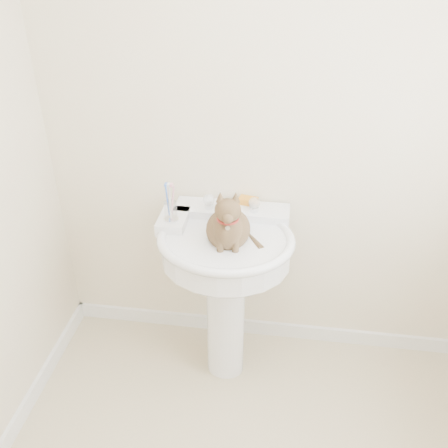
% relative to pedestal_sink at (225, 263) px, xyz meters
% --- Properties ---
extents(wall_back, '(2.20, 0.00, 2.50)m').
position_rel_pedestal_sink_xyz_m(wall_back, '(0.17, 0.29, 0.55)').
color(wall_back, beige).
rests_on(wall_back, ground).
extents(baseboard_back, '(2.20, 0.02, 0.09)m').
position_rel_pedestal_sink_xyz_m(baseboard_back, '(0.17, 0.28, -0.65)').
color(baseboard_back, white).
rests_on(baseboard_back, floor).
extents(pedestal_sink, '(0.64, 0.63, 0.88)m').
position_rel_pedestal_sink_xyz_m(pedestal_sink, '(0.00, 0.00, 0.00)').
color(pedestal_sink, white).
rests_on(pedestal_sink, floor).
extents(faucet, '(0.28, 0.12, 0.14)m').
position_rel_pedestal_sink_xyz_m(faucet, '(0.00, 0.16, 0.23)').
color(faucet, silver).
rests_on(faucet, pedestal_sink).
extents(soap_bar, '(0.10, 0.07, 0.03)m').
position_rel_pedestal_sink_xyz_m(soap_bar, '(0.08, 0.25, 0.20)').
color(soap_bar, orange).
rests_on(soap_bar, pedestal_sink).
extents(toothbrush_cup, '(0.07, 0.07, 0.19)m').
position_rel_pedestal_sink_xyz_m(toothbrush_cup, '(-0.26, 0.05, 0.24)').
color(toothbrush_cup, silver).
rests_on(toothbrush_cup, pedestal_sink).
extents(cat, '(0.22, 0.27, 0.40)m').
position_rel_pedestal_sink_xyz_m(cat, '(0.02, -0.04, 0.23)').
color(cat, brown).
rests_on(cat, pedestal_sink).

